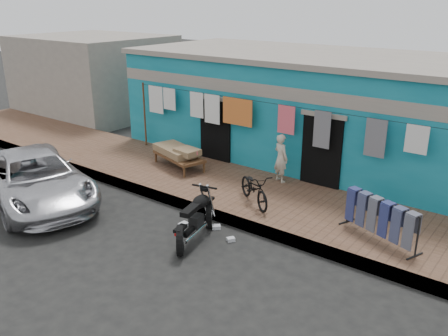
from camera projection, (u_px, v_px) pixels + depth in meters
ground at (167, 244)px, 10.05m from camera, size 80.00×80.00×0.00m
sidewalk at (247, 195)px, 12.26m from camera, size 28.00×3.00×0.25m
curb at (212, 214)px, 11.17m from camera, size 28.00×0.10×0.25m
building at (321, 109)px, 14.72m from camera, size 12.20×5.20×3.36m
neighbor_left at (95, 75)px, 20.98m from camera, size 6.00×5.00×3.40m
clothesline at (253, 118)px, 13.03m from camera, size 10.06×0.06×2.10m
car at (35, 177)px, 11.94m from camera, size 5.13×3.43×1.33m
seated_person at (281, 158)px, 12.61m from camera, size 0.56×0.47×1.31m
bicycle at (254, 185)px, 11.27m from camera, size 1.56×1.28×0.98m
motorcycle at (195, 217)px, 10.06m from camera, size 1.34×1.94×1.09m
charpoy at (179, 157)px, 13.79m from camera, size 2.31×1.87×0.62m
jeans_rack at (381, 219)px, 9.63m from camera, size 2.10×1.60×0.89m
litter_a at (216, 227)px, 10.72m from camera, size 0.24×0.23×0.08m
litter_b at (231, 239)px, 10.17m from camera, size 0.19×0.20×0.08m
litter_c at (184, 225)px, 10.83m from camera, size 0.18×0.22×0.08m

